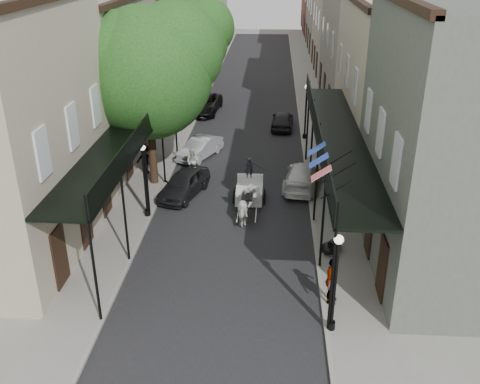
# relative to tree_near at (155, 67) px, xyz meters

# --- Properties ---
(ground) EXTENTS (140.00, 140.00, 0.00)m
(ground) POSITION_rel_tree_near_xyz_m (4.20, -10.18, -6.49)
(ground) COLOR gray
(ground) RESTS_ON ground
(road) EXTENTS (8.00, 90.00, 0.01)m
(road) POSITION_rel_tree_near_xyz_m (4.20, 9.82, -6.48)
(road) COLOR black
(road) RESTS_ON ground
(sidewalk_left) EXTENTS (2.20, 90.00, 0.12)m
(sidewalk_left) POSITION_rel_tree_near_xyz_m (-0.80, 9.82, -6.43)
(sidewalk_left) COLOR gray
(sidewalk_left) RESTS_ON ground
(sidewalk_right) EXTENTS (2.20, 90.00, 0.12)m
(sidewalk_right) POSITION_rel_tree_near_xyz_m (9.20, 9.82, -6.43)
(sidewalk_right) COLOR gray
(sidewalk_right) RESTS_ON ground
(building_row_left) EXTENTS (5.00, 80.00, 10.50)m
(building_row_left) POSITION_rel_tree_near_xyz_m (-4.40, 19.82, -1.24)
(building_row_left) COLOR #A99E87
(building_row_left) RESTS_ON ground
(building_row_right) EXTENTS (5.00, 80.00, 10.50)m
(building_row_right) POSITION_rel_tree_near_xyz_m (12.80, 19.82, -1.24)
(building_row_right) COLOR gray
(building_row_right) RESTS_ON ground
(gallery_left) EXTENTS (2.20, 18.05, 4.88)m
(gallery_left) POSITION_rel_tree_near_xyz_m (-0.59, -3.20, -2.44)
(gallery_left) COLOR black
(gallery_left) RESTS_ON sidewalk_left
(gallery_right) EXTENTS (2.20, 18.05, 4.88)m
(gallery_right) POSITION_rel_tree_near_xyz_m (8.99, -3.20, -2.44)
(gallery_right) COLOR black
(gallery_right) RESTS_ON sidewalk_right
(tree_near) EXTENTS (7.31, 6.80, 9.63)m
(tree_near) POSITION_rel_tree_near_xyz_m (0.00, 0.00, 0.00)
(tree_near) COLOR #382619
(tree_near) RESTS_ON sidewalk_left
(tree_far) EXTENTS (6.45, 6.00, 8.61)m
(tree_far) POSITION_rel_tree_near_xyz_m (-0.05, 14.00, -0.65)
(tree_far) COLOR #382619
(tree_far) RESTS_ON sidewalk_left
(lamppost_right_near) EXTENTS (0.32, 0.32, 3.71)m
(lamppost_right_near) POSITION_rel_tree_near_xyz_m (8.30, -12.18, -4.44)
(lamppost_right_near) COLOR black
(lamppost_right_near) RESTS_ON sidewalk_right
(lamppost_left) EXTENTS (0.32, 0.32, 3.71)m
(lamppost_left) POSITION_rel_tree_near_xyz_m (0.10, -4.18, -4.44)
(lamppost_left) COLOR black
(lamppost_left) RESTS_ON sidewalk_left
(lamppost_right_far) EXTENTS (0.32, 0.32, 3.71)m
(lamppost_right_far) POSITION_rel_tree_near_xyz_m (8.30, 7.82, -4.44)
(lamppost_right_far) COLOR black
(lamppost_right_far) RESTS_ON sidewalk_right
(horse) EXTENTS (0.87, 1.90, 1.60)m
(horse) POSITION_rel_tree_near_xyz_m (4.97, -4.18, -5.69)
(horse) COLOR silver
(horse) RESTS_ON ground
(carriage) EXTENTS (1.69, 2.37, 2.68)m
(carriage) POSITION_rel_tree_near_xyz_m (4.99, -1.68, -5.45)
(carriage) COLOR black
(carriage) RESTS_ON ground
(pedestrian_walking) EXTENTS (0.89, 0.77, 1.57)m
(pedestrian_walking) POSITION_rel_tree_near_xyz_m (1.55, 1.34, -5.70)
(pedestrian_walking) COLOR beige
(pedestrian_walking) RESTS_ON ground
(pedestrian_sidewalk_left) EXTENTS (1.12, 0.67, 1.71)m
(pedestrian_sidewalk_left) POSITION_rel_tree_near_xyz_m (-1.13, 1.05, -5.51)
(pedestrian_sidewalk_left) COLOR gray
(pedestrian_sidewalk_left) RESTS_ON sidewalk_left
(pedestrian_sidewalk_right) EXTENTS (0.72, 1.17, 1.86)m
(pedestrian_sidewalk_right) POSITION_rel_tree_near_xyz_m (8.40, -10.63, -5.44)
(pedestrian_sidewalk_right) COLOR gray
(pedestrian_sidewalk_right) RESTS_ON sidewalk_right
(car_left_near) EXTENTS (2.72, 4.30, 1.36)m
(car_left_near) POSITION_rel_tree_near_xyz_m (1.49, -1.54, -5.81)
(car_left_near) COLOR black
(car_left_near) RESTS_ON ground
(car_left_mid) EXTENTS (2.76, 3.95, 1.24)m
(car_left_mid) POSITION_rel_tree_near_xyz_m (1.60, 4.06, -5.87)
(car_left_mid) COLOR #A9AAAF
(car_left_mid) RESTS_ON ground
(car_left_far) EXTENTS (2.75, 5.25, 1.41)m
(car_left_far) POSITION_rel_tree_near_xyz_m (0.60, 13.82, -5.78)
(car_left_far) COLOR black
(car_left_far) RESTS_ON ground
(car_right_near) EXTENTS (2.48, 4.64, 1.28)m
(car_right_near) POSITION_rel_tree_near_xyz_m (7.80, -0.07, -5.85)
(car_right_near) COLOR silver
(car_right_near) RESTS_ON ground
(car_right_far) EXTENTS (1.73, 3.83, 1.28)m
(car_right_far) POSITION_rel_tree_near_xyz_m (6.80, 10.28, -5.85)
(car_right_far) COLOR black
(car_right_far) RESTS_ON ground
(trash_bags) EXTENTS (0.91, 1.06, 0.55)m
(trash_bags) POSITION_rel_tree_near_xyz_m (8.73, -7.09, -6.11)
(trash_bags) COLOR black
(trash_bags) RESTS_ON sidewalk_right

